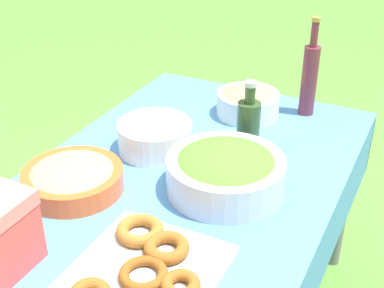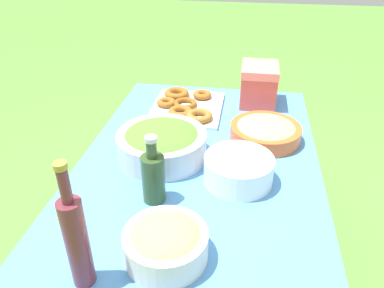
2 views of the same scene
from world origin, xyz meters
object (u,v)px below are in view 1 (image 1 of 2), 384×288
object	(u,v)px
salad_bowl	(226,170)
pasta_bowl	(73,178)
donut_platter	(143,274)
wine_bottle	(310,77)
plate_stack	(155,137)
bread_bowl	(248,101)
olive_oil_bottle	(248,123)

from	to	relation	value
salad_bowl	pasta_bowl	size ratio (longest dim) A/B	1.17
donut_platter	wine_bottle	xyz separation A→B (m)	(1.02, -0.09, 0.12)
salad_bowl	plate_stack	bearing A→B (deg)	69.98
salad_bowl	pasta_bowl	distance (m)	0.44
wine_bottle	bread_bowl	size ratio (longest dim) A/B	1.59
donut_platter	plate_stack	xyz separation A→B (m)	(0.54, 0.28, 0.03)
plate_stack	salad_bowl	bearing A→B (deg)	-110.02
donut_platter	bread_bowl	bearing A→B (deg)	6.24
donut_platter	olive_oil_bottle	xyz separation A→B (m)	(0.68, 0.01, 0.07)
pasta_bowl	plate_stack	world-z (taller)	plate_stack
pasta_bowl	bread_bowl	distance (m)	0.74
pasta_bowl	olive_oil_bottle	world-z (taller)	olive_oil_bottle
plate_stack	bread_bowl	xyz separation A→B (m)	(0.38, -0.18, 0.01)
plate_stack	wine_bottle	world-z (taller)	wine_bottle
pasta_bowl	donut_platter	world-z (taller)	pasta_bowl
pasta_bowl	olive_oil_bottle	size ratio (longest dim) A/B	1.23
donut_platter	olive_oil_bottle	size ratio (longest dim) A/B	1.64
plate_stack	olive_oil_bottle	distance (m)	0.31
donut_platter	olive_oil_bottle	bearing A→B (deg)	0.82
salad_bowl	donut_platter	size ratio (longest dim) A/B	0.87
plate_stack	wine_bottle	size ratio (longest dim) A/B	0.67
olive_oil_bottle	plate_stack	bearing A→B (deg)	118.11
donut_platter	olive_oil_bottle	distance (m)	0.68
wine_bottle	donut_platter	bearing A→B (deg)	175.01
salad_bowl	olive_oil_bottle	size ratio (longest dim) A/B	1.44
salad_bowl	wine_bottle	distance (m)	0.60
plate_stack	bread_bowl	size ratio (longest dim) A/B	1.06
wine_bottle	plate_stack	bearing A→B (deg)	143.03
wine_bottle	pasta_bowl	bearing A→B (deg)	149.70
olive_oil_bottle	bread_bowl	size ratio (longest dim) A/B	1.04
bread_bowl	wine_bottle	bearing A→B (deg)	-60.14
donut_platter	bread_bowl	xyz separation A→B (m)	(0.91, 0.10, 0.03)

